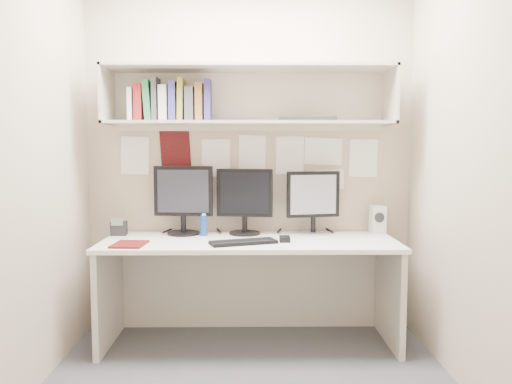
{
  "coord_description": "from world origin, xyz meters",
  "views": [
    {
      "loc": [
        0.0,
        -2.72,
        1.35
      ],
      "look_at": [
        0.04,
        0.35,
        1.08
      ],
      "focal_mm": 35.0,
      "sensor_mm": 36.0,
      "label": 1
    }
  ],
  "objects_px": {
    "desk_phone": "(119,228)",
    "monitor_left": "(183,198)",
    "monitor_center": "(245,199)",
    "maroon_notebook": "(129,244)",
    "desk": "(250,291)",
    "keyboard": "(243,242)",
    "monitor_right": "(313,200)",
    "speaker": "(378,219)"
  },
  "relations": [
    {
      "from": "desk_phone",
      "to": "monitor_left",
      "type": "bearing_deg",
      "value": 0.69
    },
    {
      "from": "monitor_center",
      "to": "maroon_notebook",
      "type": "distance_m",
      "value": 0.88
    },
    {
      "from": "desk",
      "to": "monitor_left",
      "type": "bearing_deg",
      "value": 155.42
    },
    {
      "from": "monitor_left",
      "to": "keyboard",
      "type": "relative_size",
      "value": 1.14
    },
    {
      "from": "monitor_left",
      "to": "monitor_right",
      "type": "bearing_deg",
      "value": 5.52
    },
    {
      "from": "maroon_notebook",
      "to": "desk_phone",
      "type": "xyz_separation_m",
      "value": [
        -0.17,
        0.38,
        0.04
      ]
    },
    {
      "from": "monitor_left",
      "to": "speaker",
      "type": "distance_m",
      "value": 1.43
    },
    {
      "from": "monitor_left",
      "to": "monitor_right",
      "type": "relative_size",
      "value": 1.09
    },
    {
      "from": "monitor_left",
      "to": "desk_phone",
      "type": "bearing_deg",
      "value": -170.21
    },
    {
      "from": "monitor_center",
      "to": "speaker",
      "type": "height_order",
      "value": "monitor_center"
    },
    {
      "from": "monitor_left",
      "to": "maroon_notebook",
      "type": "xyz_separation_m",
      "value": [
        -0.29,
        -0.41,
        -0.26
      ]
    },
    {
      "from": "monitor_center",
      "to": "maroon_notebook",
      "type": "xyz_separation_m",
      "value": [
        -0.74,
        -0.41,
        -0.25
      ]
    },
    {
      "from": "monitor_center",
      "to": "desk_phone",
      "type": "height_order",
      "value": "monitor_center"
    },
    {
      "from": "desk_phone",
      "to": "monitor_right",
      "type": "bearing_deg",
      "value": -2.18
    },
    {
      "from": "monitor_left",
      "to": "maroon_notebook",
      "type": "bearing_deg",
      "value": -119.9
    },
    {
      "from": "monitor_left",
      "to": "keyboard",
      "type": "xyz_separation_m",
      "value": [
        0.44,
        -0.37,
        -0.26
      ]
    },
    {
      "from": "speaker",
      "to": "monitor_right",
      "type": "bearing_deg",
      "value": -179.52
    },
    {
      "from": "monitor_center",
      "to": "monitor_left",
      "type": "bearing_deg",
      "value": -171.13
    },
    {
      "from": "monitor_center",
      "to": "speaker",
      "type": "distance_m",
      "value": 0.99
    },
    {
      "from": "keyboard",
      "to": "desk",
      "type": "bearing_deg",
      "value": 56.39
    },
    {
      "from": "maroon_notebook",
      "to": "desk_phone",
      "type": "bearing_deg",
      "value": 117.66
    },
    {
      "from": "monitor_right",
      "to": "keyboard",
      "type": "height_order",
      "value": "monitor_right"
    },
    {
      "from": "monitor_left",
      "to": "desk_phone",
      "type": "distance_m",
      "value": 0.51
    },
    {
      "from": "monitor_left",
      "to": "maroon_notebook",
      "type": "height_order",
      "value": "monitor_left"
    },
    {
      "from": "monitor_right",
      "to": "keyboard",
      "type": "relative_size",
      "value": 1.05
    },
    {
      "from": "monitor_center",
      "to": "speaker",
      "type": "bearing_deg",
      "value": 10.26
    },
    {
      "from": "monitor_left",
      "to": "speaker",
      "type": "bearing_deg",
      "value": 6.47
    },
    {
      "from": "monitor_right",
      "to": "desk_phone",
      "type": "xyz_separation_m",
      "value": [
        -1.4,
        -0.03,
        -0.2
      ]
    },
    {
      "from": "desk",
      "to": "monitor_right",
      "type": "relative_size",
      "value": 4.38
    },
    {
      "from": "keyboard",
      "to": "speaker",
      "type": "xyz_separation_m",
      "value": [
        0.98,
        0.4,
        0.09
      ]
    },
    {
      "from": "desk",
      "to": "keyboard",
      "type": "bearing_deg",
      "value": -104.83
    },
    {
      "from": "keyboard",
      "to": "maroon_notebook",
      "type": "xyz_separation_m",
      "value": [
        -0.73,
        -0.04,
        -0.0
      ]
    },
    {
      "from": "desk",
      "to": "monitor_left",
      "type": "relative_size",
      "value": 4.03
    },
    {
      "from": "maroon_notebook",
      "to": "monitor_right",
      "type": "bearing_deg",
      "value": 22.52
    },
    {
      "from": "speaker",
      "to": "maroon_notebook",
      "type": "relative_size",
      "value": 0.85
    },
    {
      "from": "desk",
      "to": "speaker",
      "type": "bearing_deg",
      "value": 14.49
    },
    {
      "from": "desk_phone",
      "to": "monitor_center",
      "type": "bearing_deg",
      "value": -1.4
    },
    {
      "from": "desk",
      "to": "monitor_center",
      "type": "height_order",
      "value": "monitor_center"
    },
    {
      "from": "maroon_notebook",
      "to": "desk",
      "type": "bearing_deg",
      "value": 18.13
    },
    {
      "from": "monitor_right",
      "to": "speaker",
      "type": "height_order",
      "value": "monitor_right"
    },
    {
      "from": "speaker",
      "to": "desk_phone",
      "type": "relative_size",
      "value": 1.58
    },
    {
      "from": "maroon_notebook",
      "to": "keyboard",
      "type": "bearing_deg",
      "value": 7.24
    }
  ]
}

